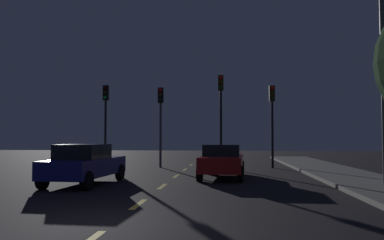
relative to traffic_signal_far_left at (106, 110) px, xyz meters
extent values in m
plane|color=black|center=(4.95, -8.50, -3.43)|extent=(80.00, 80.00, 0.00)
cube|color=gray|center=(12.45, -8.50, -3.35)|extent=(3.00, 40.00, 0.15)
cube|color=#EACC4C|center=(4.95, -12.90, -3.43)|extent=(0.16, 1.60, 0.01)
cube|color=#EACC4C|center=(4.95, -9.10, -3.43)|extent=(0.16, 1.60, 0.01)
cube|color=#EACC4C|center=(4.95, -5.30, -3.43)|extent=(0.16, 1.60, 0.01)
cube|color=#EACC4C|center=(4.95, -1.50, -3.43)|extent=(0.16, 1.60, 0.01)
cube|color=#EACC4C|center=(4.95, 2.30, -3.43)|extent=(0.16, 1.60, 0.01)
cylinder|color=#2D2D30|center=(0.00, 0.02, -0.98)|extent=(0.14, 0.14, 4.89)
cube|color=black|center=(0.00, 0.02, 1.01)|extent=(0.32, 0.24, 0.90)
sphere|color=#3F0C0C|center=(0.00, -0.14, 1.31)|extent=(0.20, 0.20, 0.20)
sphere|color=#3F2D0C|center=(0.00, -0.14, 1.01)|extent=(0.20, 0.20, 0.20)
sphere|color=#19D84C|center=(0.00, -0.14, 0.71)|extent=(0.20, 0.20, 0.20)
cylinder|color=#4C4C51|center=(3.34, 0.02, -1.07)|extent=(0.14, 0.14, 4.71)
cube|color=black|center=(3.34, 0.02, 0.83)|extent=(0.32, 0.24, 0.90)
sphere|color=red|center=(3.34, -0.14, 1.13)|extent=(0.20, 0.20, 0.20)
sphere|color=#3F2D0C|center=(3.34, -0.14, 0.83)|extent=(0.20, 0.20, 0.20)
sphere|color=#0C3319|center=(3.34, -0.14, 0.53)|extent=(0.20, 0.20, 0.20)
cylinder|color=black|center=(6.90, 0.02, -0.73)|extent=(0.14, 0.14, 5.41)
cube|color=#382D0C|center=(6.90, 0.02, 1.53)|extent=(0.32, 0.24, 0.90)
sphere|color=red|center=(6.90, -0.14, 1.83)|extent=(0.20, 0.20, 0.20)
sphere|color=#3F2D0C|center=(6.90, -0.14, 1.53)|extent=(0.20, 0.20, 0.20)
sphere|color=#0C3319|center=(6.90, -0.14, 1.23)|extent=(0.20, 0.20, 0.20)
cylinder|color=black|center=(9.85, 0.02, -1.05)|extent=(0.14, 0.14, 4.75)
cube|color=#382D0C|center=(9.85, 0.02, 0.88)|extent=(0.32, 0.24, 0.90)
sphere|color=red|center=(9.85, -0.14, 1.18)|extent=(0.20, 0.20, 0.20)
sphere|color=#3F2D0C|center=(9.85, -0.14, 0.88)|extent=(0.20, 0.20, 0.20)
sphere|color=#0C3319|center=(9.85, -0.14, 0.58)|extent=(0.20, 0.20, 0.20)
cube|color=#B21919|center=(7.05, -5.72, -2.79)|extent=(1.96, 4.56, 0.64)
cube|color=black|center=(7.04, -5.94, -2.23)|extent=(1.62, 2.09, 0.49)
cylinder|color=black|center=(6.35, -3.99, -3.11)|extent=(0.26, 0.65, 0.64)
cylinder|color=black|center=(7.94, -4.08, -3.11)|extent=(0.26, 0.65, 0.64)
cylinder|color=black|center=(6.16, -7.35, -3.11)|extent=(0.26, 0.65, 0.64)
cylinder|color=black|center=(7.75, -7.44, -3.11)|extent=(0.26, 0.65, 0.64)
cube|color=navy|center=(1.94, -8.62, -2.79)|extent=(1.97, 4.51, 0.64)
cube|color=black|center=(1.93, -8.84, -2.20)|extent=(1.62, 2.07, 0.54)
cylinder|color=black|center=(1.25, -6.92, -3.11)|extent=(0.26, 0.65, 0.64)
cylinder|color=black|center=(2.83, -7.01, -3.11)|extent=(0.26, 0.65, 0.64)
cylinder|color=black|center=(1.05, -10.22, -3.11)|extent=(0.26, 0.65, 0.64)
cylinder|color=black|center=(2.64, -10.32, -3.11)|extent=(0.26, 0.65, 0.64)
cylinder|color=#4C4C51|center=(12.75, -8.74, 0.22)|extent=(0.18, 0.18, 7.29)
camera|label=1|loc=(7.25, -23.15, -1.71)|focal=37.14mm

